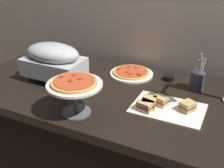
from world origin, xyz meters
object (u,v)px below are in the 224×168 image
chafing_dish (53,60)px  pizza_plate_front (131,73)px  utensil_holder (197,81)px  pizza_plate_center (75,87)px  sandwich_platter (164,106)px  sauce_cup_near (169,77)px

chafing_dish → pizza_plate_front: size_ratio=1.30×
chafing_dish → utensil_holder: 0.87m
pizza_plate_front → pizza_plate_center: size_ratio=1.04×
chafing_dish → sandwich_platter: (0.72, -0.05, -0.12)m
chafing_dish → pizza_plate_center: size_ratio=1.35×
pizza_plate_front → sauce_cup_near: (0.24, 0.03, 0.00)m
utensil_holder → chafing_dish: bearing=-162.9°
pizza_plate_center → sauce_cup_near: 0.68m
pizza_plate_front → chafing_dish: bearing=-144.4°
pizza_plate_front → sauce_cup_near: same height
chafing_dish → sauce_cup_near: (0.65, 0.32, -0.12)m
chafing_dish → sandwich_platter: size_ratio=1.01×
sauce_cup_near → utensil_holder: (0.18, -0.06, 0.04)m
sandwich_platter → utensil_holder: bearing=69.9°
sandwich_platter → utensil_holder: (0.11, 0.30, 0.04)m
chafing_dish → sandwich_platter: chafing_dish is taller
pizza_plate_center → sauce_cup_near: bearing=61.5°
utensil_holder → pizza_plate_center: bearing=-133.7°
sandwich_platter → utensil_holder: 0.32m
chafing_dish → sandwich_platter: bearing=-3.7°
pizza_plate_center → utensil_holder: bearing=46.3°
sauce_cup_near → utensil_holder: bearing=-18.8°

